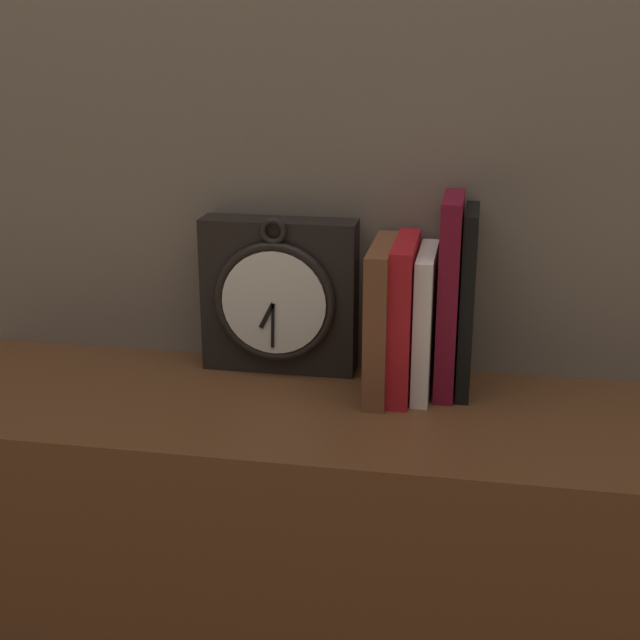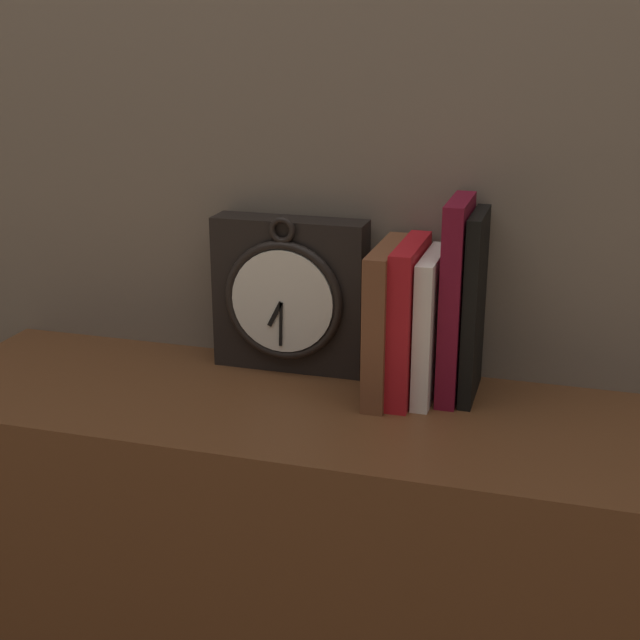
% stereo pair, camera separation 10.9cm
% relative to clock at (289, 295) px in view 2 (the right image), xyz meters
% --- Properties ---
extents(wall_back, '(6.00, 0.05, 2.60)m').
position_rel_clock_xyz_m(wall_back, '(0.08, 0.07, 0.34)').
color(wall_back, '#756656').
rests_on(wall_back, ground_plane).
extents(clock, '(0.21, 0.07, 0.22)m').
position_rel_clock_xyz_m(clock, '(0.00, 0.00, 0.00)').
color(clock, black).
rests_on(clock, bookshelf).
extents(book_slot0_brown, '(0.03, 0.16, 0.20)m').
position_rel_clock_xyz_m(book_slot0_brown, '(0.15, -0.05, -0.01)').
color(book_slot0_brown, brown).
rests_on(book_slot0_brown, bookshelf).
extents(book_slot1_red, '(0.03, 0.15, 0.20)m').
position_rel_clock_xyz_m(book_slot1_red, '(0.17, -0.04, -0.01)').
color(book_slot1_red, red).
rests_on(book_slot1_red, bookshelf).
extents(book_slot2_white, '(0.02, 0.14, 0.19)m').
position_rel_clock_xyz_m(book_slot2_white, '(0.20, -0.04, -0.01)').
color(book_slot2_white, white).
rests_on(book_slot2_white, bookshelf).
extents(book_slot3_maroon, '(0.03, 0.12, 0.26)m').
position_rel_clock_xyz_m(book_slot3_maroon, '(0.23, -0.03, 0.02)').
color(book_slot3_maroon, maroon).
rests_on(book_slot3_maroon, bookshelf).
extents(book_slot4_black, '(0.02, 0.11, 0.24)m').
position_rel_clock_xyz_m(book_slot4_black, '(0.26, -0.02, 0.01)').
color(book_slot4_black, black).
rests_on(book_slot4_black, bookshelf).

